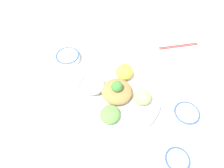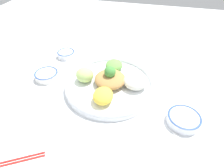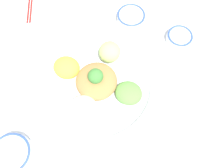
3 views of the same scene
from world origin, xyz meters
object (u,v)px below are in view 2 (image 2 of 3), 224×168
(rice_bowl_blue, at_px, (47,75))
(serving_spoon_extra, at_px, (188,155))
(sauce_bowl_red, at_px, (184,119))
(serving_spoon_main, at_px, (138,43))
(chopsticks_pair_near, at_px, (7,162))
(salad_platter, at_px, (110,83))
(sauce_bowl_dark, at_px, (66,54))

(rice_bowl_blue, bearing_deg, serving_spoon_extra, 158.26)
(sauce_bowl_red, relative_size, serving_spoon_main, 0.89)
(serving_spoon_extra, bearing_deg, sauce_bowl_red, -24.36)
(chopsticks_pair_near, relative_size, serving_spoon_main, 1.49)
(salad_platter, bearing_deg, sauce_bowl_dark, -32.60)
(sauce_bowl_red, bearing_deg, serving_spoon_main, -67.14)
(sauce_bowl_red, distance_m, sauce_bowl_dark, 0.66)
(rice_bowl_blue, bearing_deg, sauce_bowl_dark, -92.55)
(sauce_bowl_red, bearing_deg, sauce_bowl_dark, -27.65)
(salad_platter, relative_size, sauce_bowl_red, 3.31)
(serving_spoon_main, bearing_deg, sauce_bowl_dark, -157.77)
(chopsticks_pair_near, bearing_deg, serving_spoon_main, -137.93)
(rice_bowl_blue, distance_m, serving_spoon_extra, 0.65)
(salad_platter, bearing_deg, rice_bowl_blue, 1.47)
(rice_bowl_blue, height_order, sauce_bowl_dark, same)
(rice_bowl_blue, xyz_separation_m, serving_spoon_extra, (-0.61, 0.24, -0.02))
(sauce_bowl_dark, relative_size, serving_spoon_extra, 0.72)
(salad_platter, xyz_separation_m, serving_spoon_extra, (-0.31, 0.25, -0.02))
(sauce_bowl_red, distance_m, serving_spoon_main, 0.60)
(rice_bowl_blue, height_order, serving_spoon_extra, rice_bowl_blue)
(sauce_bowl_red, height_order, chopsticks_pair_near, sauce_bowl_red)
(salad_platter, distance_m, serving_spoon_main, 0.43)
(sauce_bowl_dark, relative_size, chopsticks_pair_near, 0.46)
(salad_platter, height_order, sauce_bowl_red, salad_platter)
(sauce_bowl_dark, bearing_deg, serving_spoon_extra, 144.01)
(rice_bowl_blue, relative_size, serving_spoon_extra, 0.83)
(chopsticks_pair_near, bearing_deg, serving_spoon_extra, 166.96)
(sauce_bowl_dark, xyz_separation_m, serving_spoon_extra, (-0.60, 0.43, -0.01))
(sauce_bowl_red, height_order, serving_spoon_main, sauce_bowl_red)
(salad_platter, xyz_separation_m, sauce_bowl_red, (-0.30, 0.12, -0.01))
(serving_spoon_main, relative_size, serving_spoon_extra, 1.04)
(sauce_bowl_red, xyz_separation_m, serving_spoon_main, (0.23, -0.55, -0.02))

